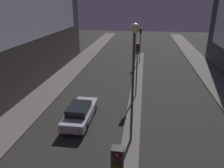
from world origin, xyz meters
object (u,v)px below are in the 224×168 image
traffic_light_mid (137,59)px  car_left_lane (80,113)px  traffic_light_far (140,37)px  street_lamp (134,63)px

traffic_light_mid → car_left_lane: 7.21m
traffic_light_far → street_lamp: (0.00, -19.43, 1.58)m
traffic_light_mid → car_left_lane: (-3.97, -5.22, -3.02)m
traffic_light_far → street_lamp: size_ratio=0.68×
traffic_light_far → car_left_lane: 18.12m
street_lamp → car_left_lane: bearing=153.2°
street_lamp → car_left_lane: (-3.97, 2.00, -4.60)m
car_left_lane → traffic_light_far: bearing=77.2°
car_left_lane → street_lamp: bearing=-26.8°
traffic_light_mid → traffic_light_far: 12.21m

